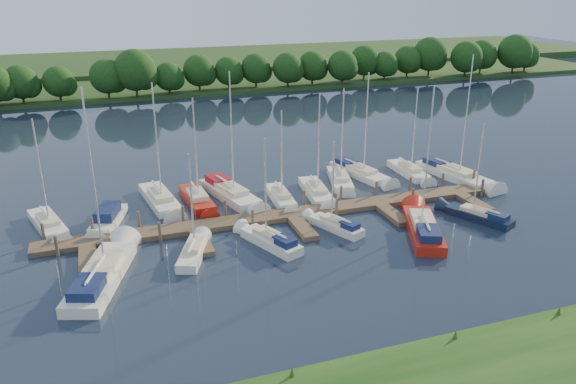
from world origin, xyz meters
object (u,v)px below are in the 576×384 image
object	(u,v)px
dock	(293,217)
sailboat_n_5	(281,198)
sailboat_n_0	(49,226)
motorboat	(108,221)
sailboat_s_2	(270,241)

from	to	relation	value
dock	sailboat_n_5	size ratio (longest dim) A/B	4.66
sailboat_n_5	sailboat_n_0	bearing A→B (deg)	2.11
motorboat	dock	bearing A→B (deg)	-176.87
dock	motorboat	bearing A→B (deg)	164.87
sailboat_s_2	sailboat_n_5	bearing A→B (deg)	43.66
sailboat_n_0	sailboat_s_2	world-z (taller)	sailboat_n_0
dock	sailboat_n_5	distance (m)	4.16
dock	sailboat_n_0	xyz separation A→B (m)	(-18.80, 4.66, 0.07)
motorboat	sailboat_s_2	world-z (taller)	sailboat_s_2
dock	sailboat_n_5	world-z (taller)	sailboat_n_5
sailboat_s_2	dock	bearing A→B (deg)	27.94
sailboat_n_0	sailboat_s_2	bearing A→B (deg)	134.76
dock	sailboat_s_2	bearing A→B (deg)	-129.91
dock	motorboat	size ratio (longest dim) A/B	6.37
sailboat_n_0	sailboat_n_5	size ratio (longest dim) A/B	1.08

